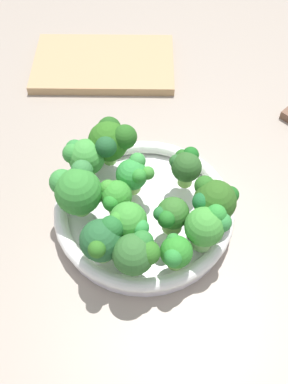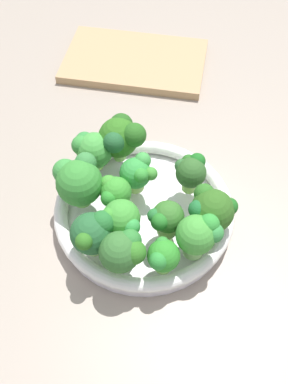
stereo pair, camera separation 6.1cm
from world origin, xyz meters
TOP-DOWN VIEW (x-y plane):
  - ground_plane at (0.00, 0.00)cm, footprint 130.00×130.00cm
  - bowl at (1.08, 1.79)cm, footprint 25.89×25.89cm
  - broccoli_floret_0 at (-1.44, 6.55)cm, footprint 4.94×4.52cm
  - broccoli_floret_1 at (7.93, 8.52)cm, footprint 5.84×5.82cm
  - broccoli_floret_2 at (-7.54, 5.75)cm, footprint 6.71×6.37cm
  - broccoli_floret_3 at (5.13, 1.76)cm, footprint 4.33×4.61cm
  - broccoli_floret_4 at (1.87, -1.45)cm, footprint 4.89×4.71cm
  - broccoli_floret_5 at (9.97, 0.20)cm, footprint 6.90×7.01cm
  - broccoli_floret_6 at (8.22, -5.99)cm, footprint 5.97×5.39cm
  - broccoli_floret_7 at (-0.66, 11.87)cm, footprint 4.17×4.43cm
  - broccoli_floret_8 at (-5.66, -1.09)cm, footprint 4.42×4.92cm
  - broccoli_floret_9 at (3.99, -7.28)cm, footprint 7.04×7.00cm
  - broccoli_floret_10 at (-5.28, 9.65)cm, footprint 6.00×5.14cm
  - broccoli_floret_11 at (4.27, 6.80)cm, footprint 4.99×5.26cm
  - broccoli_floret_12 at (4.16, 11.37)cm, footprint 5.90×5.23cm
  - cutting_board at (0.76, -34.57)cm, footprint 30.16×22.61cm

SIDE VIEW (x-z plane):
  - ground_plane at x=0.00cm, z-range -2.50..0.00cm
  - cutting_board at x=0.76cm, z-range 0.00..1.60cm
  - bowl at x=1.08cm, z-range 0.04..3.62cm
  - broccoli_floret_7 at x=-0.66cm, z-range 4.05..9.15cm
  - broccoli_floret_3 at x=5.13cm, z-range 4.01..9.36cm
  - broccoli_floret_4 at x=1.87cm, z-range 4.03..9.63cm
  - broccoli_floret_0 at x=-1.44cm, z-range 4.09..9.71cm
  - broccoli_floret_8 at x=-5.66cm, z-range 4.22..9.94cm
  - broccoli_floret_6 at x=8.22cm, z-range 4.06..10.22cm
  - broccoli_floret_2 at x=-7.54cm, z-range 4.05..10.70cm
  - broccoli_floret_12 at x=4.16cm, z-range 4.28..10.72cm
  - broccoli_floret_1 at x=7.93cm, z-range 4.19..10.87cm
  - broccoli_floret_10 at x=-5.28cm, z-range 4.24..11.06cm
  - broccoli_floret_11 at x=4.27cm, z-range 4.36..11.01cm
  - broccoli_floret_5 at x=9.97cm, z-range 4.09..11.44cm
  - broccoli_floret_9 at x=3.99cm, z-range 4.44..11.99cm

